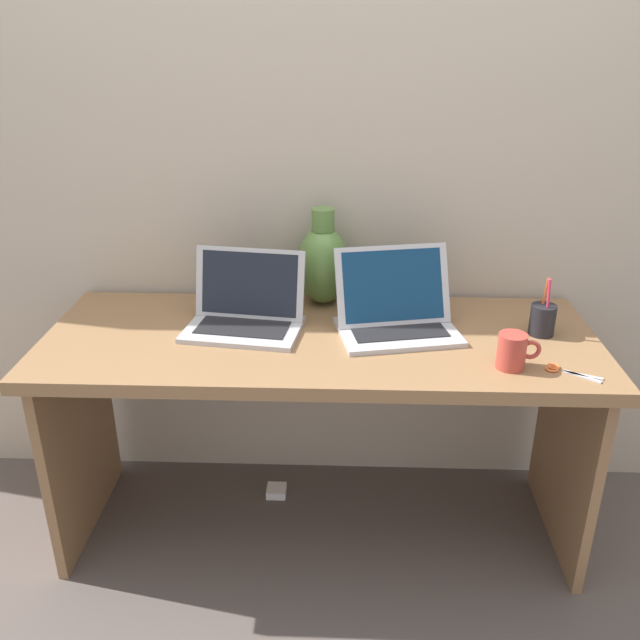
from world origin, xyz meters
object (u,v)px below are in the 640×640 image
Objects in this scene: laptop_right at (395,310)px; power_brick at (277,491)px; laptop_left at (246,308)px; scissors at (563,371)px; green_vase at (323,263)px; pen_cup at (543,319)px; coffee_mug at (513,351)px.

laptop_right reaches higher than power_brick.
scissors is (0.89, -0.26, -0.06)m from laptop_left.
laptop_left is at bearing -138.30° from green_vase.
pen_cup is 2.59× the size of power_brick.
laptop_right reaches higher than laptop_left.
power_brick is at bearing 58.52° from laptop_left.
laptop_left is 2.05× the size of pen_cup.
laptop_right is at bearing -42.71° from green_vase.
green_vase is 2.29× the size of scissors.
laptop_right is 0.38m from coffee_mug.
laptop_left reaches higher than coffee_mug.
pen_cup reaches higher than scissors.
laptop_left is 1.16× the size of green_vase.
power_brick is at bearing 156.16° from scissors.
coffee_mug reaches higher than power_brick.
scissors is 1.99× the size of power_brick.
coffee_mug is (0.53, -0.45, -0.09)m from green_vase.
power_brick is (-0.83, 0.13, -0.76)m from pen_cup.
scissors is at bearing -23.84° from power_brick.
power_brick is (-0.83, 0.36, -0.71)m from scissors.
scissors is at bearing -16.47° from laptop_left.
laptop_left is at bearing 178.41° from pen_cup.
scissors is 1.15m from power_brick.
coffee_mug reaches higher than scissors.
pen_cup is at bearing -2.48° from laptop_right.
scissors is at bearing -30.55° from laptop_right.
coffee_mug is at bearing -17.87° from laptop_left.
scissors is (0.44, -0.26, -0.06)m from laptop_right.
laptop_right is 0.44m from pen_cup.
pen_cup reaches higher than coffee_mug.
pen_cup is at bearing 57.89° from coffee_mug.
laptop_right reaches higher than pen_cup.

